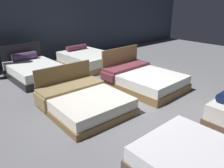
{
  "coord_description": "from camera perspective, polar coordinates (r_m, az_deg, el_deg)",
  "views": [
    {
      "loc": [
        -3.59,
        -3.66,
        2.43
      ],
      "look_at": [
        -0.25,
        0.18,
        0.45
      ],
      "focal_mm": 35.02,
      "sensor_mm": 36.0,
      "label": 1
    }
  ],
  "objects": [
    {
      "name": "bed_3",
      "position": [
        6.42,
        8.12,
        1.19
      ],
      "size": [
        1.72,
        2.11,
        1.04
      ],
      "rotation": [
        0.0,
        0.0,
        0.03
      ],
      "color": "brown",
      "rests_on": "ground_plane"
    },
    {
      "name": "showroom_back_wall",
      "position": [
        9.32,
        -19.04,
        16.0
      ],
      "size": [
        18.0,
        0.06,
        3.5
      ],
      "primitive_type": "cube",
      "color": "#333D4C",
      "rests_on": "ground_plane"
    },
    {
      "name": "bed_4",
      "position": [
        7.57,
        -19.58,
        3.34
      ],
      "size": [
        1.49,
        2.02,
        0.99
      ],
      "rotation": [
        0.0,
        0.0,
        0.02
      ],
      "color": "black",
      "rests_on": "ground_plane"
    },
    {
      "name": "bed_5",
      "position": [
        8.5,
        -6.29,
        6.37
      ],
      "size": [
        1.69,
        2.18,
        0.72
      ],
      "rotation": [
        0.0,
        0.0,
        0.04
      ],
      "color": "#996D51",
      "rests_on": "ground_plane"
    },
    {
      "name": "bed_2",
      "position": [
        5.15,
        -7.5,
        -4.39
      ],
      "size": [
        1.71,
        1.96,
        0.89
      ],
      "rotation": [
        0.0,
        0.0,
        -0.02
      ],
      "color": "brown",
      "rests_on": "ground_plane"
    },
    {
      "name": "ground_plane",
      "position": [
        5.68,
        3.11,
        -4.2
      ],
      "size": [
        18.0,
        18.0,
        0.02
      ],
      "primitive_type": "cube",
      "color": "slate"
    }
  ]
}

